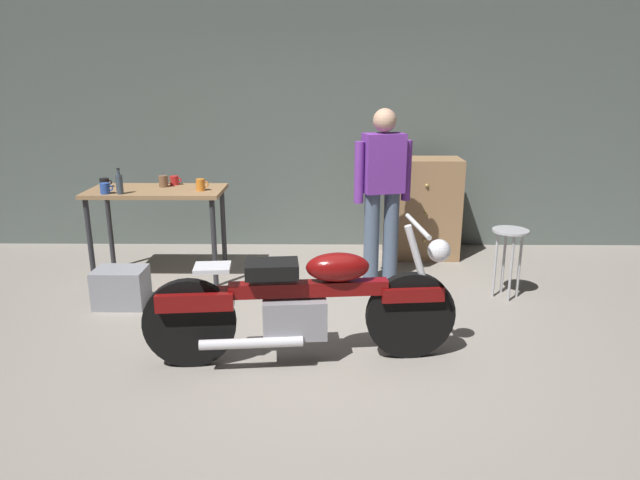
{
  "coord_description": "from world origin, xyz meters",
  "views": [
    {
      "loc": [
        -0.0,
        -3.84,
        1.97
      ],
      "look_at": [
        -0.05,
        0.7,
        0.65
      ],
      "focal_mm": 32.07,
      "sensor_mm": 36.0,
      "label": 1
    }
  ],
  "objects_px": {
    "motorcycle": "(305,302)",
    "bottle": "(120,184)",
    "mug_brown_stoneware": "(164,181)",
    "mug_black_matte": "(105,183)",
    "wooden_dresser": "(422,208)",
    "storage_bin": "(122,287)",
    "mug_orange_travel": "(201,185)",
    "shop_stool": "(510,245)",
    "mug_blue_enamel": "(106,188)",
    "mug_red_diner": "(175,180)",
    "person_standing": "(383,188)"
  },
  "relations": [
    {
      "from": "motorcycle",
      "to": "bottle",
      "type": "xyz_separation_m",
      "value": [
        -1.76,
        1.51,
        0.55
      ]
    },
    {
      "from": "motorcycle",
      "to": "mug_brown_stoneware",
      "type": "xyz_separation_m",
      "value": [
        -1.45,
        1.86,
        0.51
      ]
    },
    {
      "from": "mug_brown_stoneware",
      "to": "mug_black_matte",
      "type": "height_order",
      "value": "mug_brown_stoneware"
    },
    {
      "from": "mug_brown_stoneware",
      "to": "wooden_dresser",
      "type": "bearing_deg",
      "value": 12.66
    },
    {
      "from": "storage_bin",
      "to": "mug_orange_travel",
      "type": "xyz_separation_m",
      "value": [
        0.6,
        0.68,
        0.79
      ]
    },
    {
      "from": "shop_stool",
      "to": "storage_bin",
      "type": "xyz_separation_m",
      "value": [
        -3.45,
        -0.24,
        -0.33
      ]
    },
    {
      "from": "mug_blue_enamel",
      "to": "mug_orange_travel",
      "type": "xyz_separation_m",
      "value": [
        0.86,
        0.16,
        0.01
      ]
    },
    {
      "from": "mug_black_matte",
      "to": "mug_brown_stoneware",
      "type": "bearing_deg",
      "value": 0.56
    },
    {
      "from": "mug_black_matte",
      "to": "shop_stool",
      "type": "bearing_deg",
      "value": -9.12
    },
    {
      "from": "mug_brown_stoneware",
      "to": "mug_red_diner",
      "type": "distance_m",
      "value": 0.14
    },
    {
      "from": "bottle",
      "to": "wooden_dresser",
      "type": "bearing_deg",
      "value": 17.63
    },
    {
      "from": "storage_bin",
      "to": "bottle",
      "type": "distance_m",
      "value": 0.98
    },
    {
      "from": "mug_red_diner",
      "to": "bottle",
      "type": "distance_m",
      "value": 0.6
    },
    {
      "from": "person_standing",
      "to": "bottle",
      "type": "height_order",
      "value": "person_standing"
    },
    {
      "from": "mug_blue_enamel",
      "to": "mug_red_diner",
      "type": "bearing_deg",
      "value": 40.79
    },
    {
      "from": "mug_orange_travel",
      "to": "mug_black_matte",
      "type": "bearing_deg",
      "value": 169.72
    },
    {
      "from": "shop_stool",
      "to": "person_standing",
      "type": "bearing_deg",
      "value": 156.61
    },
    {
      "from": "bottle",
      "to": "mug_orange_travel",
      "type": "bearing_deg",
      "value": 12.69
    },
    {
      "from": "mug_orange_travel",
      "to": "bottle",
      "type": "bearing_deg",
      "value": -167.31
    },
    {
      "from": "storage_bin",
      "to": "mug_orange_travel",
      "type": "relative_size",
      "value": 3.66
    },
    {
      "from": "wooden_dresser",
      "to": "mug_black_matte",
      "type": "bearing_deg",
      "value": -169.46
    },
    {
      "from": "person_standing",
      "to": "mug_black_matte",
      "type": "relative_size",
      "value": 13.83
    },
    {
      "from": "motorcycle",
      "to": "person_standing",
      "type": "distance_m",
      "value": 1.91
    },
    {
      "from": "mug_red_diner",
      "to": "bottle",
      "type": "height_order",
      "value": "bottle"
    },
    {
      "from": "mug_brown_stoneware",
      "to": "mug_blue_enamel",
      "type": "xyz_separation_m",
      "value": [
        -0.45,
        -0.34,
        -0.01
      ]
    },
    {
      "from": "mug_red_diner",
      "to": "mug_black_matte",
      "type": "height_order",
      "value": "mug_red_diner"
    },
    {
      "from": "motorcycle",
      "to": "mug_brown_stoneware",
      "type": "height_order",
      "value": "mug_brown_stoneware"
    },
    {
      "from": "storage_bin",
      "to": "mug_blue_enamel",
      "type": "bearing_deg",
      "value": 116.0
    },
    {
      "from": "bottle",
      "to": "shop_stool",
      "type": "bearing_deg",
      "value": -4.39
    },
    {
      "from": "mug_brown_stoneware",
      "to": "mug_red_diner",
      "type": "xyz_separation_m",
      "value": [
        0.08,
        0.11,
        -0.01
      ]
    },
    {
      "from": "motorcycle",
      "to": "mug_blue_enamel",
      "type": "relative_size",
      "value": 18.26
    },
    {
      "from": "motorcycle",
      "to": "mug_orange_travel",
      "type": "distance_m",
      "value": 2.04
    },
    {
      "from": "wooden_dresser",
      "to": "bottle",
      "type": "bearing_deg",
      "value": -162.37
    },
    {
      "from": "motorcycle",
      "to": "mug_orange_travel",
      "type": "xyz_separation_m",
      "value": [
        -1.04,
        1.68,
        0.51
      ]
    },
    {
      "from": "motorcycle",
      "to": "mug_black_matte",
      "type": "distance_m",
      "value": 2.8
    },
    {
      "from": "motorcycle",
      "to": "mug_blue_enamel",
      "type": "xyz_separation_m",
      "value": [
        -1.9,
        1.52,
        0.5
      ]
    },
    {
      "from": "bottle",
      "to": "mug_red_diner",
      "type": "bearing_deg",
      "value": 49.72
    },
    {
      "from": "person_standing",
      "to": "wooden_dresser",
      "type": "distance_m",
      "value": 0.98
    },
    {
      "from": "mug_orange_travel",
      "to": "storage_bin",
      "type": "bearing_deg",
      "value": -131.84
    },
    {
      "from": "storage_bin",
      "to": "mug_black_matte",
      "type": "height_order",
      "value": "mug_black_matte"
    },
    {
      "from": "wooden_dresser",
      "to": "mug_black_matte",
      "type": "distance_m",
      "value": 3.32
    },
    {
      "from": "person_standing",
      "to": "mug_brown_stoneware",
      "type": "relative_size",
      "value": 13.56
    },
    {
      "from": "wooden_dresser",
      "to": "mug_blue_enamel",
      "type": "bearing_deg",
      "value": -163.17
    },
    {
      "from": "mug_red_diner",
      "to": "person_standing",
      "type": "bearing_deg",
      "value": -7.04
    },
    {
      "from": "storage_bin",
      "to": "mug_brown_stoneware",
      "type": "distance_m",
      "value": 1.18
    },
    {
      "from": "motorcycle",
      "to": "mug_blue_enamel",
      "type": "bearing_deg",
      "value": 136.04
    },
    {
      "from": "storage_bin",
      "to": "mug_black_matte",
      "type": "xyz_separation_m",
      "value": [
        -0.38,
        0.86,
        0.77
      ]
    },
    {
      "from": "mug_black_matte",
      "to": "mug_orange_travel",
      "type": "distance_m",
      "value": 1.0
    },
    {
      "from": "mug_red_diner",
      "to": "mug_blue_enamel",
      "type": "xyz_separation_m",
      "value": [
        -0.53,
        -0.46,
        0.01
      ]
    },
    {
      "from": "storage_bin",
      "to": "mug_red_diner",
      "type": "distance_m",
      "value": 1.27
    }
  ]
}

